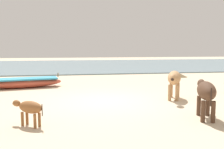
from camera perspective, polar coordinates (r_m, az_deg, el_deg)
The scene contains 7 objects.
ground at distance 8.99m, azimuth -1.51°, elevation -6.22°, with size 80.00×80.00×0.00m, color beige.
sea_water at distance 27.45m, azimuth -7.26°, elevation 2.23°, with size 60.00×20.00×0.08m, color slate.
fishing_boat_0 at distance 12.64m, azimuth -20.08°, elevation -1.77°, with size 3.79×1.63×0.67m.
cow_adult_tan at distance 9.44m, azimuth 14.34°, elevation -1.04°, with size 1.06×1.57×1.08m.
calf_far_brown at distance 6.42m, azimuth -18.76°, elevation -7.44°, with size 0.88×0.72×0.64m.
cow_second_adult_dark at distance 7.17m, azimuth 21.09°, elevation -3.80°, with size 0.85×1.55×1.03m.
debris_pile_1 at distance 16.97m, azimuth 15.32°, elevation -0.09°, with size 1.17×1.17×0.26m, color brown.
Camera 1 is at (-1.28, -8.68, 1.94)m, focal length 39.09 mm.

